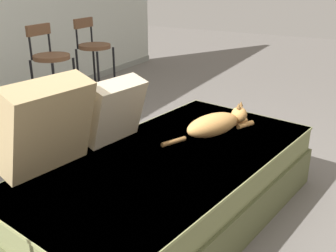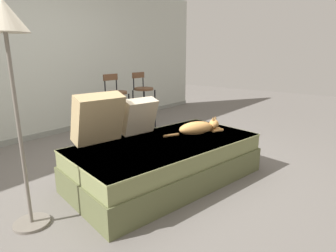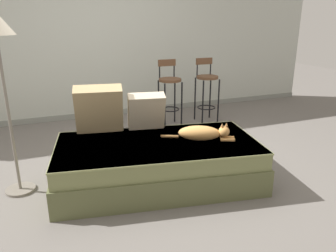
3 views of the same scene
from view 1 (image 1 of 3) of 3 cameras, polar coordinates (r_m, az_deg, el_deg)
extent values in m
plane|color=#66605B|center=(2.76, -7.11, -10.81)|extent=(16.00, 16.00, 0.00)
cube|color=brown|center=(2.50, 0.37, -10.67)|extent=(2.15, 1.36, 0.27)
cube|color=olive|center=(2.39, 0.38, -6.20)|extent=(2.10, 1.31, 0.17)
cube|color=#868C57|center=(2.36, 0.39, -4.51)|extent=(2.12, 1.33, 0.02)
cube|color=tan|center=(2.19, -17.35, 0.04)|extent=(0.54, 0.39, 0.52)
cube|color=beige|center=(2.50, -7.85, 2.23)|extent=(0.43, 0.31, 0.42)
ellipsoid|color=tan|center=(2.63, 6.52, 0.16)|extent=(0.45, 0.34, 0.15)
sphere|color=tan|center=(2.78, 10.28, 1.65)|extent=(0.11, 0.11, 0.11)
cone|color=brown|center=(2.73, 10.21, 2.93)|extent=(0.03, 0.03, 0.04)
cone|color=brown|center=(2.78, 10.55, 3.22)|extent=(0.03, 0.03, 0.04)
cylinder|color=tan|center=(2.81, 11.15, 0.18)|extent=(0.14, 0.09, 0.04)
cylinder|color=tan|center=(2.85, 10.28, 0.54)|extent=(0.14, 0.09, 0.04)
cylinder|color=brown|center=(2.49, 0.85, -2.28)|extent=(0.18, 0.11, 0.03)
cylinder|color=black|center=(3.78, -15.91, 3.53)|extent=(0.02, 0.02, 0.70)
cylinder|color=black|center=(3.97, -13.18, 4.64)|extent=(0.02, 0.02, 0.70)
cylinder|color=black|center=(3.97, -18.78, 4.06)|extent=(0.02, 0.02, 0.70)
cylinder|color=black|center=(4.15, -16.05, 5.11)|extent=(0.02, 0.02, 0.70)
torus|color=black|center=(3.99, -15.85, 3.15)|extent=(0.29, 0.29, 0.02)
cylinder|color=brown|center=(3.88, -16.54, 9.58)|extent=(0.34, 0.34, 0.04)
cylinder|color=black|center=(3.87, -19.37, 10.91)|extent=(0.02, 0.02, 0.26)
cylinder|color=black|center=(4.03, -16.85, 11.58)|extent=(0.02, 0.02, 0.26)
cube|color=brown|center=(3.93, -18.31, 13.12)|extent=(0.28, 0.03, 0.10)
cylinder|color=black|center=(4.23, -9.96, 5.93)|extent=(0.02, 0.02, 0.70)
cylinder|color=black|center=(4.45, -7.75, 6.81)|extent=(0.02, 0.02, 0.70)
cylinder|color=black|center=(4.41, -12.82, 6.34)|extent=(0.02, 0.02, 0.70)
cylinder|color=black|center=(4.61, -10.56, 7.18)|extent=(0.02, 0.02, 0.70)
torus|color=black|center=(4.45, -10.17, 5.05)|extent=(0.30, 0.30, 0.02)
cylinder|color=brown|center=(4.34, -10.60, 11.30)|extent=(0.34, 0.34, 0.04)
cylinder|color=black|center=(4.32, -13.09, 12.51)|extent=(0.02, 0.02, 0.26)
cylinder|color=black|center=(4.50, -11.05, 13.01)|extent=(0.02, 0.02, 0.26)
cube|color=brown|center=(4.39, -12.18, 14.42)|extent=(0.28, 0.03, 0.10)
camera|label=2|loc=(0.84, 136.16, -25.08)|focal=30.00mm
camera|label=3|loc=(2.04, 95.18, 2.32)|focal=35.00mm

